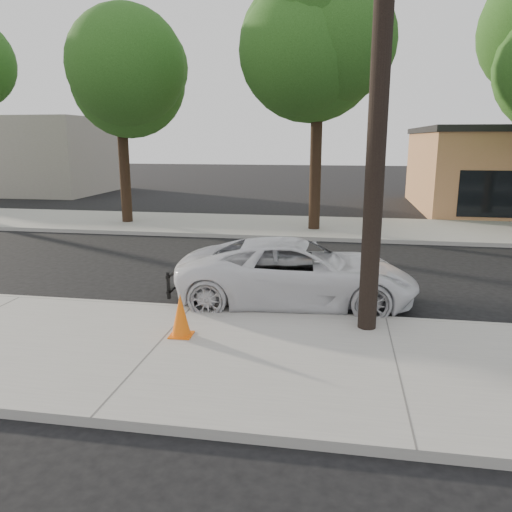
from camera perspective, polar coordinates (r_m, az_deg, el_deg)
ground at (r=12.67m, az=-4.55°, el=-3.33°), size 120.00×120.00×0.00m
near_sidewalk at (r=8.80m, az=-11.56°, el=-10.70°), size 90.00×4.40×0.15m
far_sidewalk at (r=20.79m, az=1.21°, el=3.46°), size 90.00×5.00×0.15m
curb_near at (r=10.73m, az=-7.32°, el=-6.09°), size 90.00×0.12×0.16m
building_far at (r=39.26m, az=-26.64°, el=10.26°), size 14.00×8.00×5.00m
utility_pole at (r=9.14m, az=14.03°, el=19.73°), size 1.40×0.34×9.00m
tree_b at (r=21.86m, az=-15.09°, el=19.50°), size 4.34×4.20×8.45m
tree_c at (r=19.70m, az=7.84°, el=22.78°), size 4.96×4.80×9.55m
police_cruiser at (r=11.09m, az=4.71°, el=-1.86°), size 5.40×2.83×1.45m
traffic_cone at (r=9.07m, az=-8.61°, el=-6.76°), size 0.41×0.41×0.78m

